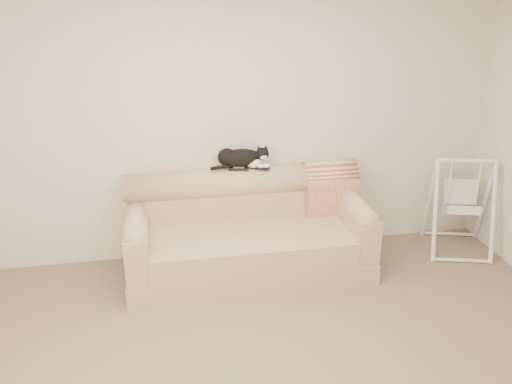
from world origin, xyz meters
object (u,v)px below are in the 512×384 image
sofa (247,233)px  baby_swing (461,205)px  tuxedo_cat (242,158)px  remote_a (239,168)px  remote_b (260,168)px

sofa → baby_swing: size_ratio=2.30×
tuxedo_cat → baby_swing: (2.12, -0.26, -0.53)m
sofa → remote_a: (-0.04, 0.22, 0.56)m
remote_b → baby_swing: bearing=-6.4°
tuxedo_cat → baby_swing: 2.20m
sofa → baby_swing: baby_swing is taller
remote_b → baby_swing: 2.01m
remote_b → remote_a: bearing=176.9°
remote_b → tuxedo_cat: tuxedo_cat is taller
remote_b → tuxedo_cat: size_ratio=0.32×
tuxedo_cat → baby_swing: bearing=-7.0°
remote_b → tuxedo_cat: 0.20m
tuxedo_cat → baby_swing: tuxedo_cat is taller
baby_swing → tuxedo_cat: bearing=173.0°
remote_a → tuxedo_cat: (0.03, 0.03, 0.09)m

